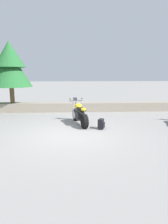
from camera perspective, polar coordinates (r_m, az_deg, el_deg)
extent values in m
plane|color=gray|center=(7.40, -4.53, -6.81)|extent=(120.00, 120.00, 0.00)
cube|color=gray|center=(12.01, -3.99, 1.55)|extent=(36.00, 0.80, 0.55)
cylinder|color=black|center=(9.47, -2.61, -0.83)|extent=(0.30, 0.64, 0.62)
cylinder|color=black|center=(8.13, 0.14, -2.85)|extent=(0.34, 0.65, 0.62)
cylinder|color=silver|center=(9.47, -2.61, -0.83)|extent=(0.26, 0.41, 0.38)
cube|color=black|center=(8.73, -1.25, -1.20)|extent=(0.43, 0.55, 0.34)
cube|color=#2D2D30|center=(8.78, -1.44, 0.21)|extent=(0.42, 1.10, 0.12)
ellipsoid|color=yellow|center=(8.88, -1.73, 1.78)|extent=(0.46, 0.59, 0.26)
cube|color=black|center=(8.44, -0.80, 0.87)|extent=(0.40, 0.61, 0.12)
ellipsoid|color=yellow|center=(8.15, -0.17, 0.79)|extent=(0.29, 0.33, 0.16)
cylinder|color=#2D2D30|center=(9.27, -2.52, 3.42)|extent=(0.65, 0.21, 0.04)
sphere|color=silver|center=(9.41, -3.15, 2.67)|extent=(0.13, 0.13, 0.13)
sphere|color=silver|center=(9.44, -2.33, 2.71)|extent=(0.13, 0.13, 0.13)
cube|color=#26282D|center=(9.36, -2.69, 3.87)|extent=(0.22, 0.14, 0.18)
cylinder|color=silver|center=(8.39, 0.66, -2.06)|extent=(0.21, 0.40, 0.11)
cylinder|color=silver|center=(9.34, -3.09, 1.24)|extent=(0.09, 0.17, 0.73)
cylinder|color=silver|center=(9.39, -2.03, 1.30)|extent=(0.09, 0.17, 0.73)
sphere|color=#2D2D30|center=(9.14, -4.27, 3.93)|extent=(0.07, 0.07, 0.07)
sphere|color=#2D2D30|center=(9.30, -0.67, 4.08)|extent=(0.07, 0.07, 0.07)
cube|color=black|center=(8.08, 5.18, -3.65)|extent=(0.29, 0.35, 0.44)
cube|color=black|center=(8.06, 5.96, -4.00)|extent=(0.14, 0.24, 0.24)
ellipsoid|color=black|center=(8.02, 5.21, -2.20)|extent=(0.27, 0.33, 0.08)
cube|color=black|center=(8.17, 4.63, -3.31)|extent=(0.05, 0.06, 0.37)
cube|color=black|center=(8.02, 4.30, -3.59)|extent=(0.05, 0.06, 0.37)
cylinder|color=brown|center=(12.58, -20.94, 5.62)|extent=(0.27, 0.27, 1.34)
cone|color=#23602D|center=(12.54, -21.40, 12.00)|extent=(2.55, 2.55, 2.13)
cone|color=#23602D|center=(12.59, -21.69, 15.97)|extent=(1.84, 1.84, 1.54)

